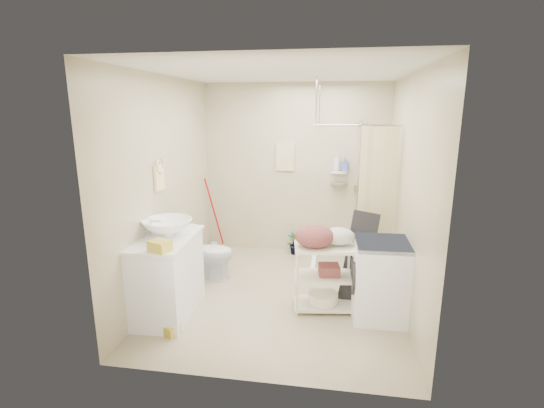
% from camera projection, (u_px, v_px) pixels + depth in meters
% --- Properties ---
extents(floor, '(3.20, 3.20, 0.00)m').
position_uv_depth(floor, '(281.00, 295.00, 4.82)').
color(floor, tan).
rests_on(floor, ground).
extents(ceiling, '(2.80, 3.20, 0.04)m').
position_uv_depth(ceiling, '(282.00, 72.00, 4.21)').
color(ceiling, silver).
rests_on(ceiling, ground).
extents(wall_back, '(2.80, 0.04, 2.60)m').
position_uv_depth(wall_back, '(295.00, 170.00, 6.05)').
color(wall_back, '#BEB493').
rests_on(wall_back, ground).
extents(wall_front, '(2.80, 0.04, 2.60)m').
position_uv_depth(wall_front, '(253.00, 233.00, 2.97)').
color(wall_front, '#BEB493').
rests_on(wall_front, ground).
extents(wall_left, '(0.04, 3.20, 2.60)m').
position_uv_depth(wall_left, '(166.00, 187.00, 4.72)').
color(wall_left, '#BEB493').
rests_on(wall_left, ground).
extents(wall_right, '(0.04, 3.20, 2.60)m').
position_uv_depth(wall_right, '(408.00, 195.00, 4.30)').
color(wall_right, '#BEB493').
rests_on(wall_right, ground).
extents(vanity, '(0.60, 1.02, 0.88)m').
position_uv_depth(vanity, '(168.00, 276.00, 4.30)').
color(vanity, silver).
rests_on(vanity, ground).
extents(sink, '(0.60, 0.60, 0.18)m').
position_uv_depth(sink, '(168.00, 227.00, 4.23)').
color(sink, white).
rests_on(sink, vanity).
extents(counter_basket, '(0.24, 0.21, 0.11)m').
position_uv_depth(counter_basket, '(160.00, 246.00, 3.77)').
color(counter_basket, gold).
rests_on(counter_basket, vanity).
extents(floor_basket, '(0.33, 0.30, 0.15)m').
position_uv_depth(floor_basket, '(169.00, 327.00, 3.97)').
color(floor_basket, gold).
rests_on(floor_basket, ground).
extents(toilet, '(0.69, 0.40, 0.70)m').
position_uv_depth(toilet, '(207.00, 252.00, 5.24)').
color(toilet, silver).
rests_on(toilet, ground).
extents(mop, '(0.13, 0.13, 1.17)m').
position_uv_depth(mop, '(213.00, 214.00, 6.25)').
color(mop, '#B40206').
rests_on(mop, ground).
extents(potted_plant_a, '(0.21, 0.19, 0.34)m').
position_uv_depth(potted_plant_a, '(293.00, 243.00, 6.18)').
color(potted_plant_a, '#9C5038').
rests_on(potted_plant_a, ground).
extents(potted_plant_b, '(0.20, 0.17, 0.34)m').
position_uv_depth(potted_plant_b, '(296.00, 244.00, 6.12)').
color(potted_plant_b, brown).
rests_on(potted_plant_b, ground).
extents(hanging_towel, '(0.28, 0.03, 0.42)m').
position_uv_depth(hanging_towel, '(285.00, 157.00, 6.00)').
color(hanging_towel, beige).
rests_on(hanging_towel, wall_back).
extents(towel_ring, '(0.04, 0.22, 0.34)m').
position_uv_depth(towel_ring, '(159.00, 176.00, 4.49)').
color(towel_ring, '#FFE296').
rests_on(towel_ring, wall_left).
extents(tp_holder, '(0.08, 0.12, 0.14)m').
position_uv_depth(tp_holder, '(173.00, 232.00, 4.90)').
color(tp_holder, white).
rests_on(tp_holder, wall_left).
extents(shower, '(1.10, 1.10, 2.10)m').
position_uv_depth(shower, '(352.00, 195.00, 5.45)').
color(shower, white).
rests_on(shower, ground).
extents(shampoo_bottle_a, '(0.12, 0.12, 0.25)m').
position_uv_depth(shampoo_bottle_a, '(337.00, 162.00, 5.85)').
color(shampoo_bottle_a, silver).
rests_on(shampoo_bottle_a, shower).
extents(shampoo_bottle_b, '(0.10, 0.10, 0.19)m').
position_uv_depth(shampoo_bottle_b, '(345.00, 164.00, 5.84)').
color(shampoo_bottle_b, '#3E4FA7').
rests_on(shampoo_bottle_b, shower).
extents(washing_machine, '(0.60, 0.62, 0.86)m').
position_uv_depth(washing_machine, '(382.00, 279.00, 4.23)').
color(washing_machine, white).
rests_on(washing_machine, ground).
extents(laundry_rack, '(0.70, 0.47, 0.90)m').
position_uv_depth(laundry_rack, '(324.00, 272.00, 4.38)').
color(laundry_rack, beige).
rests_on(laundry_rack, ground).
extents(ironing_board, '(0.32, 0.11, 1.09)m').
position_uv_depth(ironing_board, '(359.00, 256.00, 4.57)').
color(ironing_board, black).
rests_on(ironing_board, ground).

